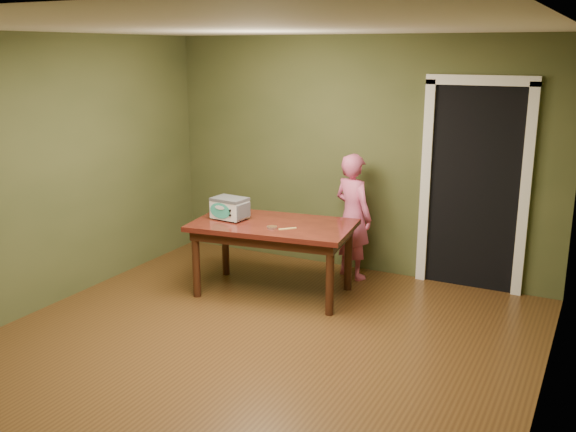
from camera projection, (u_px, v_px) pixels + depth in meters
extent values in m
plane|color=#523417|center=(242.00, 356.00, 5.27)|extent=(5.00, 5.00, 0.00)
cube|color=#484D29|center=(357.00, 156.00, 7.09)|extent=(4.50, 0.02, 2.60)
cube|color=#484D29|center=(31.00, 177.00, 5.93)|extent=(0.02, 5.00, 2.60)
cube|color=#484D29|center=(551.00, 241.00, 3.95)|extent=(0.02, 5.00, 2.60)
cube|color=white|center=(235.00, 27.00, 4.61)|extent=(4.50, 5.00, 0.02)
cube|color=black|center=(480.00, 184.00, 6.84)|extent=(0.90, 0.60, 2.10)
cube|color=black|center=(474.00, 190.00, 6.57)|extent=(0.90, 0.02, 2.10)
cube|color=white|center=(426.00, 185.00, 6.78)|extent=(0.10, 0.06, 2.20)
cube|color=white|center=(525.00, 195.00, 6.34)|extent=(0.10, 0.06, 2.20)
cube|color=white|center=(482.00, 80.00, 6.28)|extent=(1.10, 0.06, 0.10)
cube|color=#3B120D|center=(273.00, 225.00, 6.46)|extent=(1.71, 1.11, 0.05)
cube|color=#33180C|center=(273.00, 232.00, 6.48)|extent=(1.57, 0.97, 0.10)
cylinder|color=#33180C|center=(196.00, 264.00, 6.46)|extent=(0.08, 0.08, 0.70)
cylinder|color=#33180C|center=(225.00, 244.00, 7.10)|extent=(0.08, 0.08, 0.70)
cylinder|color=#33180C|center=(330.00, 280.00, 6.01)|extent=(0.08, 0.08, 0.70)
cylinder|color=#33180C|center=(348.00, 258.00, 6.65)|extent=(0.08, 0.08, 0.70)
cylinder|color=#4C4F54|center=(214.00, 218.00, 6.59)|extent=(0.02, 0.02, 0.01)
cylinder|color=#4C4F54|center=(225.00, 215.00, 6.74)|extent=(0.02, 0.02, 0.01)
cylinder|color=#4C4F54|center=(235.00, 222.00, 6.45)|extent=(0.02, 0.02, 0.01)
cylinder|color=#4C4F54|center=(246.00, 218.00, 6.60)|extent=(0.02, 0.02, 0.01)
cube|color=silver|center=(230.00, 209.00, 6.57)|extent=(0.36, 0.27, 0.19)
cube|color=#4C4F54|center=(230.00, 199.00, 6.54)|extent=(0.37, 0.28, 0.03)
cube|color=#4C4F54|center=(216.00, 207.00, 6.66)|extent=(0.04, 0.22, 0.15)
cube|color=#4C4F54|center=(244.00, 211.00, 6.48)|extent=(0.04, 0.22, 0.15)
ellipsoid|color=#33AF92|center=(220.00, 211.00, 6.48)|extent=(0.26, 0.03, 0.16)
cylinder|color=black|center=(230.00, 211.00, 6.41)|extent=(0.02, 0.01, 0.02)
cylinder|color=black|center=(230.00, 215.00, 6.42)|extent=(0.02, 0.01, 0.02)
cylinder|color=silver|center=(272.00, 227.00, 6.25)|extent=(0.10, 0.10, 0.02)
cylinder|color=#442B16|center=(272.00, 227.00, 6.25)|extent=(0.09, 0.09, 0.01)
cube|color=#D6B55D|center=(288.00, 229.00, 6.23)|extent=(0.14, 0.15, 0.01)
imported|color=#CC547E|center=(353.00, 216.00, 6.95)|extent=(0.59, 0.51, 1.38)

